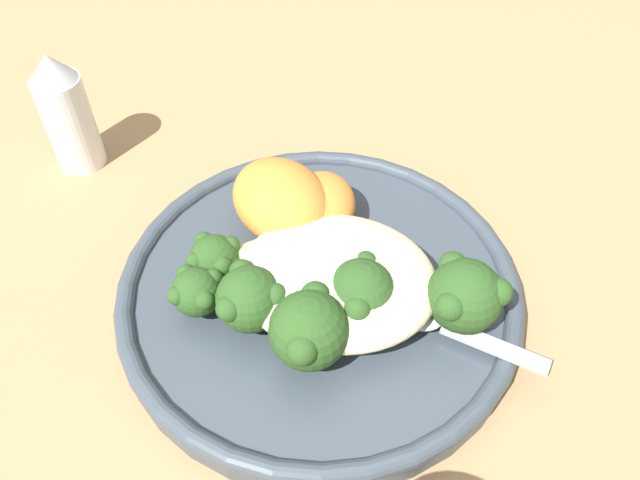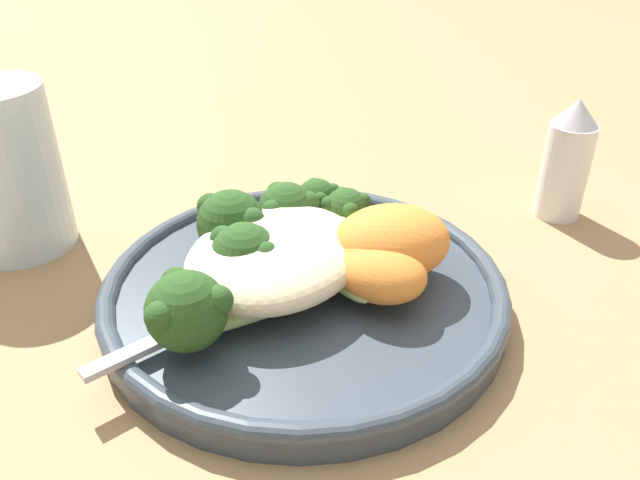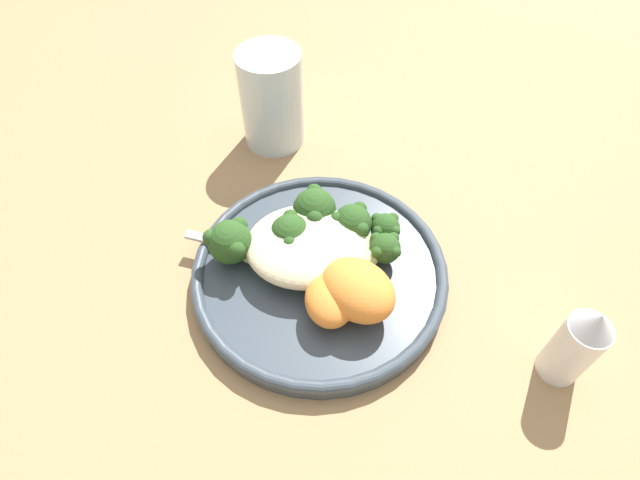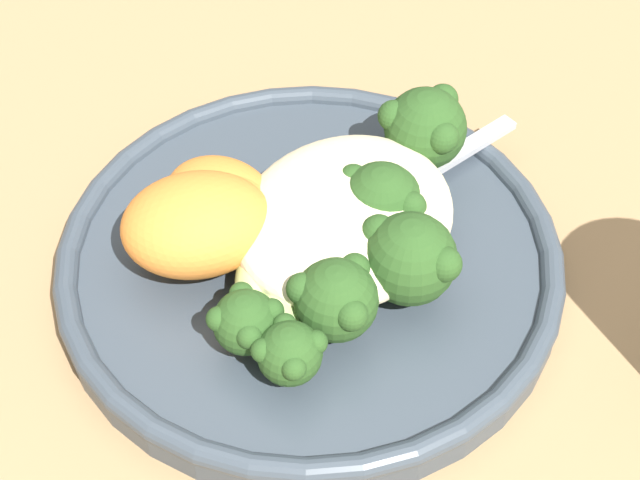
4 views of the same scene
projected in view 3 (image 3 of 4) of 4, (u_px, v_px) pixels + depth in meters
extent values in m
plane|color=#9E7A51|center=(328.00, 285.00, 0.49)|extent=(4.00, 4.00, 0.00)
cylinder|color=#38424C|center=(320.00, 274.00, 0.49)|extent=(0.25, 0.25, 0.02)
torus|color=#38424C|center=(320.00, 269.00, 0.49)|extent=(0.25, 0.25, 0.01)
ellipsoid|color=beige|center=(306.00, 245.00, 0.47)|extent=(0.12, 0.10, 0.03)
ellipsoid|color=#ADC675|center=(353.00, 267.00, 0.47)|extent=(0.07, 0.05, 0.02)
sphere|color=#284C1E|center=(385.00, 248.00, 0.47)|extent=(0.03, 0.03, 0.03)
sphere|color=#284C1E|center=(393.00, 238.00, 0.48)|extent=(0.01, 0.01, 0.01)
sphere|color=#284C1E|center=(376.00, 238.00, 0.48)|extent=(0.01, 0.01, 0.01)
sphere|color=#284C1E|center=(378.00, 252.00, 0.47)|extent=(0.01, 0.01, 0.01)
sphere|color=#284C1E|center=(395.00, 252.00, 0.47)|extent=(0.01, 0.01, 0.01)
ellipsoid|color=#ADC675|center=(354.00, 257.00, 0.48)|extent=(0.08, 0.08, 0.02)
sphere|color=#284C1E|center=(385.00, 228.00, 0.49)|extent=(0.03, 0.03, 0.03)
sphere|color=#284C1E|center=(393.00, 218.00, 0.49)|extent=(0.01, 0.01, 0.01)
sphere|color=#284C1E|center=(377.00, 218.00, 0.49)|extent=(0.01, 0.01, 0.01)
sphere|color=#284C1E|center=(378.00, 231.00, 0.48)|extent=(0.01, 0.01, 0.01)
sphere|color=#284C1E|center=(395.00, 231.00, 0.48)|extent=(0.01, 0.01, 0.01)
ellipsoid|color=#ADC675|center=(333.00, 266.00, 0.47)|extent=(0.06, 0.09, 0.02)
sphere|color=#284C1E|center=(352.00, 223.00, 0.49)|extent=(0.04, 0.04, 0.04)
sphere|color=#284C1E|center=(360.00, 209.00, 0.49)|extent=(0.01, 0.01, 0.01)
sphere|color=#284C1E|center=(337.00, 219.00, 0.48)|extent=(0.01, 0.01, 0.01)
sphere|color=#284C1E|center=(361.00, 229.00, 0.47)|extent=(0.01, 0.01, 0.01)
ellipsoid|color=#ADC675|center=(321.00, 260.00, 0.48)|extent=(0.02, 0.10, 0.01)
sphere|color=#284C1E|center=(314.00, 210.00, 0.50)|extent=(0.04, 0.04, 0.04)
sphere|color=#284C1E|center=(314.00, 192.00, 0.50)|extent=(0.02, 0.02, 0.02)
sphere|color=#284C1E|center=(315.00, 218.00, 0.48)|extent=(0.02, 0.02, 0.02)
ellipsoid|color=#ADC675|center=(312.00, 268.00, 0.47)|extent=(0.05, 0.07, 0.01)
sphere|color=#284C1E|center=(291.00, 235.00, 0.48)|extent=(0.04, 0.04, 0.04)
sphere|color=#284C1E|center=(291.00, 217.00, 0.48)|extent=(0.02, 0.02, 0.02)
sphere|color=#284C1E|center=(290.00, 243.00, 0.46)|extent=(0.02, 0.02, 0.02)
ellipsoid|color=#ADC675|center=(282.00, 268.00, 0.47)|extent=(0.10, 0.05, 0.01)
sphere|color=#284C1E|center=(230.00, 242.00, 0.47)|extent=(0.04, 0.04, 0.04)
sphere|color=#284C1E|center=(239.00, 225.00, 0.47)|extent=(0.02, 0.02, 0.02)
sphere|color=#284C1E|center=(211.00, 237.00, 0.47)|extent=(0.02, 0.02, 0.02)
sphere|color=#284C1E|center=(237.00, 249.00, 0.46)|extent=(0.02, 0.02, 0.02)
ellipsoid|color=orange|center=(358.00, 290.00, 0.44)|extent=(0.09, 0.09, 0.04)
ellipsoid|color=orange|center=(331.00, 299.00, 0.44)|extent=(0.05, 0.06, 0.03)
ellipsoid|color=orange|center=(349.00, 290.00, 0.44)|extent=(0.07, 0.06, 0.03)
cube|color=#B7B7BC|center=(214.00, 241.00, 0.50)|extent=(0.06, 0.03, 0.00)
ellipsoid|color=#B7B7BC|center=(259.00, 250.00, 0.49)|extent=(0.04, 0.03, 0.01)
cylinder|color=silver|center=(272.00, 99.00, 0.58)|extent=(0.07, 0.07, 0.12)
cylinder|color=white|center=(572.00, 350.00, 0.41)|extent=(0.04, 0.04, 0.07)
cone|color=#B2B2B7|center=(597.00, 322.00, 0.37)|extent=(0.03, 0.03, 0.02)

